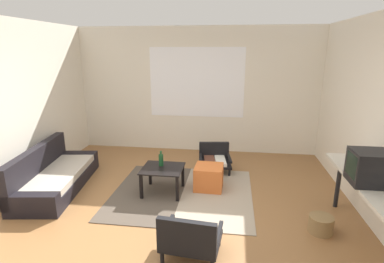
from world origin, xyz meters
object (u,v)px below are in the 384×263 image
object	(u,v)px
console_shelf	(366,186)
crt_television	(374,168)
couch	(54,176)
coffee_table	(163,172)
clay_vase	(359,161)
armchair_by_window	(215,158)
glass_bottle	(161,160)
ottoman_orange	(209,177)
wicker_basket	(321,224)
armchair_striped_foreground	(190,238)

from	to	relation	value
console_shelf	crt_television	world-z (taller)	crt_television
couch	coffee_table	bearing A→B (deg)	3.00
crt_television	clay_vase	xyz separation A→B (m)	(0.00, 0.40, -0.07)
armchair_by_window	console_shelf	xyz separation A→B (m)	(1.84, -1.96, 0.49)
couch	coffee_table	size ratio (longest dim) A/B	3.11
glass_bottle	coffee_table	bearing A→B (deg)	-64.78
couch	ottoman_orange	distance (m)	2.54
coffee_table	crt_television	bearing A→B (deg)	-21.68
clay_vase	glass_bottle	xyz separation A→B (m)	(-2.64, 0.72, -0.39)
console_shelf	wicker_basket	bearing A→B (deg)	163.87
couch	coffee_table	xyz separation A→B (m)	(1.81, 0.09, 0.13)
armchair_striped_foreground	ottoman_orange	world-z (taller)	armchair_striped_foreground
couch	crt_television	distance (m)	4.56
console_shelf	wicker_basket	xyz separation A→B (m)	(-0.39, 0.11, -0.61)
clay_vase	ottoman_orange	bearing A→B (deg)	155.03
ottoman_orange	clay_vase	size ratio (longest dim) A/B	1.56
ottoman_orange	clay_vase	bearing A→B (deg)	-24.97
clay_vase	glass_bottle	bearing A→B (deg)	164.66
console_shelf	glass_bottle	xyz separation A→B (m)	(-2.64, 1.00, -0.19)
glass_bottle	wicker_basket	size ratio (longest dim) A/B	0.82
armchair_striped_foreground	wicker_basket	distance (m)	1.71
coffee_table	armchair_by_window	distance (m)	1.30
ottoman_orange	coffee_table	bearing A→B (deg)	-160.76
armchair_by_window	crt_television	size ratio (longest dim) A/B	1.35
coffee_table	clay_vase	bearing A→B (deg)	-13.62
coffee_table	armchair_striped_foreground	world-z (taller)	armchair_striped_foreground
armchair_by_window	console_shelf	world-z (taller)	console_shelf
couch	clay_vase	world-z (taller)	clay_vase
console_shelf	clay_vase	size ratio (longest dim) A/B	6.03
crt_television	glass_bottle	distance (m)	2.91
armchair_by_window	armchair_striped_foreground	xyz separation A→B (m)	(-0.10, -2.55, 0.03)
armchair_by_window	glass_bottle	xyz separation A→B (m)	(-0.80, -0.96, 0.29)
wicker_basket	console_shelf	bearing A→B (deg)	-16.13
armchair_by_window	clay_vase	bearing A→B (deg)	-42.44
armchair_by_window	wicker_basket	distance (m)	2.35
armchair_striped_foreground	crt_television	bearing A→B (deg)	13.54
ottoman_orange	console_shelf	xyz separation A→B (m)	(1.88, -1.15, 0.52)
crt_television	clay_vase	distance (m)	0.41
couch	wicker_basket	xyz separation A→B (m)	(4.01, -0.69, -0.10)
armchair_by_window	crt_television	distance (m)	2.88
armchair_by_window	crt_television	bearing A→B (deg)	-48.61
armchair_striped_foreground	console_shelf	size ratio (longest dim) A/B	0.39
armchair_striped_foreground	crt_television	world-z (taller)	crt_television
couch	armchair_striped_foreground	world-z (taller)	couch
armchair_striped_foreground	clay_vase	size ratio (longest dim) A/B	2.34
coffee_table	crt_television	distance (m)	2.86
couch	wicker_basket	distance (m)	4.07
coffee_table	wicker_basket	xyz separation A→B (m)	(2.20, -0.79, -0.24)
coffee_table	clay_vase	distance (m)	2.73
ottoman_orange	crt_television	size ratio (longest dim) A/B	0.93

